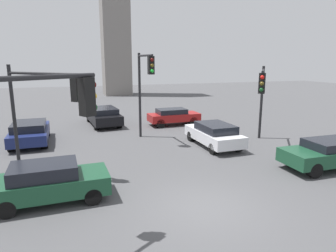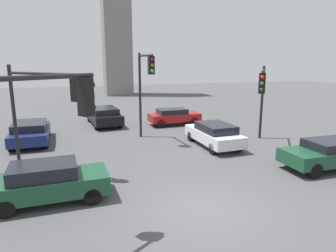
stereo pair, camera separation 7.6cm
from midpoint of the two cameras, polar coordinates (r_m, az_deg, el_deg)
The scene contains 11 objects.
ground_plane at distance 10.57m, azimuth 7.14°, elevation -15.24°, with size 106.16×106.16×0.00m, color #4C4C4F.
traffic_light_1 at distance 13.85m, azimuth -22.49°, elevation 5.02°, with size 3.07×3.24×4.72m.
traffic_light_2 at distance 17.54m, azimuth 17.59°, elevation 6.68°, with size 2.77×3.67×4.57m.
traffic_light_3 at distance 7.39m, azimuth -25.17°, elevation -0.20°, with size 3.19×2.06×4.85m.
traffic_light_4 at distance 18.17m, azimuth -4.24°, elevation 8.87°, with size 0.39×2.64×5.36m.
car_0 at distance 17.59m, azimuth 8.90°, elevation -1.53°, with size 1.93×4.30×1.35m.
car_1 at distance 15.72m, azimuth 28.59°, elevation -4.53°, with size 4.47×1.86×1.34m.
car_2 at distance 23.77m, azimuth -11.97°, elevation 1.96°, with size 2.41×4.87×1.37m.
car_3 at distance 11.44m, azimuth -21.51°, elevation -9.80°, with size 3.97×1.83×1.41m.
car_4 at distance 19.82m, azimuth -24.60°, elevation -0.99°, with size 2.11×4.54×1.33m.
car_5 at distance 23.21m, azimuth 1.21°, elevation 1.90°, with size 3.93×1.68×1.27m.
Camera 2 is at (-4.10, -8.44, 4.86)m, focal length 32.07 mm.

